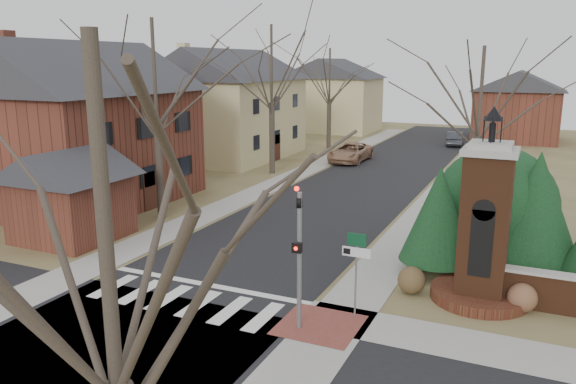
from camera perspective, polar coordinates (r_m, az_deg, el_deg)
The scene contains 28 objects.
ground at distance 18.88m, azimuth -11.96°, elevation -11.68°, with size 120.00×120.00×0.00m, color brown.
main_street at distance 37.98m, azimuth 7.93°, elevation 1.09°, with size 8.00×70.00×0.01m, color black.
cross_street at distance 16.83m, azimuth -18.19°, elevation -15.28°, with size 120.00×8.00×0.01m, color black.
crosswalk_zone at distance 19.46m, azimuth -10.55°, elevation -10.80°, with size 8.00×2.20×0.02m, color silver.
stop_bar at distance 20.60m, azimuth -8.15°, elevation -9.33°, with size 8.00×0.35×0.02m, color silver.
sidewalk_right_main at distance 36.89m, azimuth 15.69°, elevation 0.37°, with size 2.00×60.00×0.02m, color gray.
sidewalk_left at distance 39.71m, azimuth 0.72°, elevation 1.75°, with size 2.00×60.00×0.02m, color gray.
curb_apron at distance 17.54m, azimuth 3.21°, elevation -13.35°, with size 2.40×2.40×0.02m, color brown.
traffic_signal_pole at distance 16.36m, azimuth 1.14°, elevation -5.56°, with size 0.28×0.41×4.50m.
sign_post at distance 17.41m, azimuth 6.92°, elevation -6.71°, with size 0.90×0.07×2.75m.
brick_gate_monument at distance 19.56m, azimuth 19.24°, elevation -4.46°, with size 3.20×3.20×6.47m.
house_brick_left at distance 33.44m, azimuth -20.38°, elevation 6.86°, with size 9.80×11.80×9.42m.
house_stucco_left at distance 47.29m, azimuth -6.15°, elevation 9.10°, with size 9.80×12.80×9.28m.
garage_left at distance 26.81m, azimuth -21.30°, elevation 0.17°, with size 4.80×4.80×4.29m.
house_distant_left at distance 65.72m, azimuth 4.45°, elevation 9.93°, with size 10.80×8.80×8.53m.
house_distant_right at distance 61.86m, azimuth 22.31°, elevation 8.26°, with size 8.80×8.80×7.30m.
evergreen_near at distance 21.64m, azimuth 15.05°, elevation -2.15°, with size 2.80×2.80×4.10m.
evergreen_mid at distance 22.49m, azimuth 23.92°, elevation -1.47°, with size 3.40×3.40×4.70m.
evergreen_mass at distance 23.85m, azimuth 20.33°, elevation -0.88°, with size 4.80×4.80×4.80m, color black.
bare_tree_0 at distance 28.58m, azimuth -13.46°, elevation 12.49°, with size 8.05×8.05×11.15m.
bare_tree_1 at distance 39.70m, azimuth -1.69°, elevation 13.39°, with size 8.40×8.40×11.64m.
bare_tree_2 at distance 51.87m, azimuth 4.26°, elevation 12.17°, with size 7.35×7.35×10.19m.
bare_tree_3 at distance 29.84m, azimuth 19.08°, elevation 10.22°, with size 7.00×7.00×9.70m.
bare_tree_4 at distance 6.59m, azimuth -18.37°, elevation -0.41°, with size 6.65×6.65×9.21m.
pickup_truck at distance 45.32m, azimuth 6.34°, elevation 4.03°, with size 2.48×5.37×1.49m, color #A07557.
distant_car at distance 56.16m, azimuth 16.58°, elevation 5.23°, with size 1.41×4.05×1.33m, color #32353A.
dry_shrub_left at distance 20.02m, azimuth 12.43°, elevation -8.74°, with size 0.95×0.95×0.95m, color brown.
dry_shrub_right at distance 19.70m, azimuth 22.69°, elevation -9.88°, with size 0.94×0.94×0.94m, color brown.
Camera 1 is at (10.40, -13.68, 7.81)m, focal length 35.00 mm.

